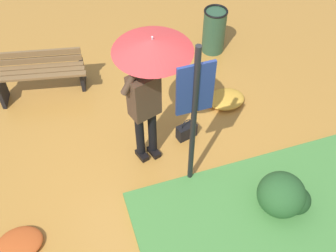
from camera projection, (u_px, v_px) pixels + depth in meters
ground_plane at (147, 163)px, 6.03m from camera, size 18.00×18.00×0.00m
person_with_umbrella at (149, 71)px, 5.01m from camera, size 0.96×0.96×2.04m
info_sign_post at (194, 105)px, 4.79m from camera, size 0.44×0.07×2.30m
handbag at (187, 131)px, 6.27m from camera, size 0.32×0.21×0.37m
park_bench at (41, 73)px, 6.71m from camera, size 1.41×0.64×0.75m
trash_bin at (214, 31)px, 7.42m from camera, size 0.42×0.42×0.83m
shrub_cluster at (284, 196)px, 5.38m from camera, size 0.68×0.62×0.56m
leaf_pile_near_person at (226, 99)px, 6.79m from camera, size 0.61×0.49×0.13m
leaf_pile_far_path at (20, 243)px, 5.16m from camera, size 0.57×0.46×0.13m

